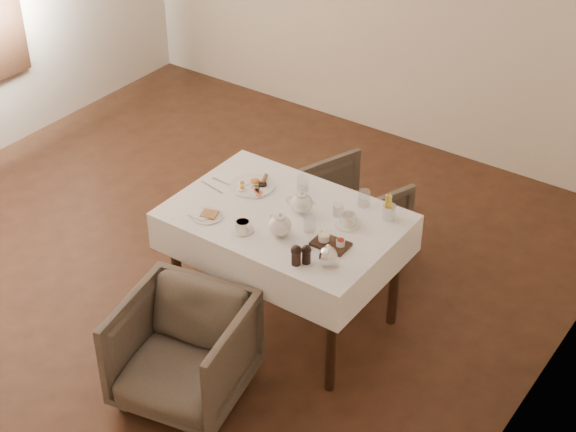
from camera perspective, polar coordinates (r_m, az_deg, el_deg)
The scene contains 20 objects.
table at distance 4.99m, azimuth -0.20°, elevation -1.02°, with size 1.28×0.88×0.75m.
armchair_near at distance 4.74m, azimuth -6.78°, elevation -8.69°, with size 0.64×0.66×0.60m, color #494035.
armchair_far at distance 5.80m, azimuth 4.00°, elevation 0.22°, with size 0.60×0.62×0.56m, color #494035.
breakfast_plate at distance 5.17m, azimuth -2.28°, elevation 2.01°, with size 0.26×0.26×0.03m.
side_plate at distance 4.92m, azimuth -5.35°, elevation 0.03°, with size 0.17×0.17×0.02m.
teapot_centre at distance 4.91m, azimuth 0.88°, elevation 0.94°, with size 0.17×0.13×0.14m, color white, non-canonical shape.
teapot_front at distance 4.72m, azimuth -0.53°, elevation -0.52°, with size 0.18×0.14×0.14m, color white, non-canonical shape.
creamer at distance 4.90m, azimuth 3.27°, elevation 0.40°, with size 0.06×0.06×0.07m, color white.
teacup_near at distance 4.78m, azimuth -2.94°, elevation -0.68°, with size 0.12×0.12×0.06m.
teacup_far at distance 4.83m, azimuth 3.90°, elevation -0.29°, with size 0.14×0.14×0.07m.
glass_left at distance 5.11m, azimuth 0.95°, elevation 2.10°, with size 0.07×0.07×0.09m, color silver.
glass_mid at distance 4.76m, azimuth 1.40°, elevation -0.52°, with size 0.06×0.06×0.09m, color silver.
glass_right at distance 4.99m, azimuth 4.94°, elevation 1.15°, with size 0.07×0.07×0.10m, color silver.
condiment_board at distance 4.68m, azimuth 2.77°, elevation -1.74°, with size 0.20×0.13×0.05m.
pepper_mill_left at distance 4.51m, azimuth 0.53°, elevation -2.53°, with size 0.06×0.06×0.12m, color black, non-canonical shape.
pepper_mill_right at distance 4.53m, azimuth 1.19°, elevation -2.47°, with size 0.05×0.05×0.11m, color black, non-canonical shape.
silver_pot at distance 4.51m, azimuth 2.60°, elevation -2.51°, with size 0.12×0.10×0.13m, color white, non-canonical shape.
fries_cup at distance 4.88m, azimuth 6.57°, elevation 0.49°, with size 0.07×0.07×0.15m.
cutlery_fork at distance 5.20m, azimuth -4.06°, elevation 2.11°, with size 0.02×0.20×0.00m, color silver.
cutlery_knife at distance 5.17m, azimuth -4.94°, elevation 1.86°, with size 0.01×0.19×0.00m, color silver.
Camera 1 is at (3.16, -3.22, 3.50)m, focal length 55.00 mm.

